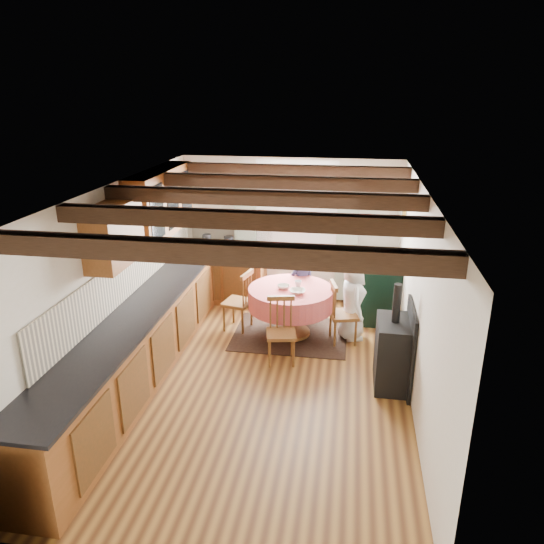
% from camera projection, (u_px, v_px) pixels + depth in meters
% --- Properties ---
extents(floor, '(3.60, 5.50, 0.00)m').
position_uv_depth(floor, '(262.00, 379.00, 6.46)').
color(floor, '#A26E2E').
rests_on(floor, ground).
extents(ceiling, '(3.60, 5.50, 0.00)m').
position_uv_depth(ceiling, '(261.00, 190.00, 5.64)').
color(ceiling, white).
rests_on(ceiling, ground).
extents(wall_back, '(3.60, 0.00, 2.40)m').
position_uv_depth(wall_back, '(290.00, 230.00, 8.60)').
color(wall_back, silver).
rests_on(wall_back, ground).
extents(wall_front, '(3.60, 0.00, 2.40)m').
position_uv_depth(wall_front, '(190.00, 441.00, 3.50)').
color(wall_front, silver).
rests_on(wall_front, ground).
extents(wall_left, '(0.00, 5.50, 2.40)m').
position_uv_depth(wall_left, '(117.00, 282.00, 6.31)').
color(wall_left, silver).
rests_on(wall_left, ground).
extents(wall_right, '(0.00, 5.50, 2.40)m').
position_uv_depth(wall_right, '(418.00, 300.00, 5.78)').
color(wall_right, silver).
rests_on(wall_right, ground).
extents(beam_a, '(3.60, 0.16, 0.16)m').
position_uv_depth(beam_a, '(213.00, 252.00, 3.81)').
color(beam_a, '#382316').
rests_on(beam_a, ceiling).
extents(beam_b, '(3.60, 0.16, 0.16)m').
position_uv_depth(beam_b, '(241.00, 220.00, 4.74)').
color(beam_b, '#382316').
rests_on(beam_b, ceiling).
extents(beam_c, '(3.60, 0.16, 0.16)m').
position_uv_depth(beam_c, '(261.00, 198.00, 5.67)').
color(beam_c, '#382316').
rests_on(beam_c, ceiling).
extents(beam_d, '(3.60, 0.16, 0.16)m').
position_uv_depth(beam_d, '(274.00, 182.00, 6.60)').
color(beam_d, '#382316').
rests_on(beam_d, ceiling).
extents(beam_e, '(3.60, 0.16, 0.16)m').
position_uv_depth(beam_e, '(285.00, 170.00, 7.53)').
color(beam_e, '#382316').
rests_on(beam_e, ceiling).
extents(splash_left, '(0.02, 4.50, 0.55)m').
position_uv_depth(splash_left, '(129.00, 274.00, 6.59)').
color(splash_left, beige).
rests_on(splash_left, wall_left).
extents(splash_back, '(1.40, 0.02, 0.55)m').
position_uv_depth(splash_back, '(232.00, 228.00, 8.73)').
color(splash_back, beige).
rests_on(splash_back, wall_back).
extents(base_cabinet_left, '(0.60, 5.30, 0.88)m').
position_uv_depth(base_cabinet_left, '(146.00, 339.00, 6.53)').
color(base_cabinet_left, brown).
rests_on(base_cabinet_left, floor).
extents(base_cabinet_back, '(1.30, 0.60, 0.88)m').
position_uv_depth(base_cabinet_back, '(226.00, 275.00, 8.74)').
color(base_cabinet_back, brown).
rests_on(base_cabinet_back, floor).
extents(worktop_left, '(0.64, 5.30, 0.04)m').
position_uv_depth(worktop_left, '(144.00, 306.00, 6.37)').
color(worktop_left, black).
rests_on(worktop_left, base_cabinet_left).
extents(worktop_back, '(1.30, 0.64, 0.04)m').
position_uv_depth(worktop_back, '(225.00, 250.00, 8.56)').
color(worktop_back, black).
rests_on(worktop_back, base_cabinet_back).
extents(wall_cabinet_glass, '(0.34, 1.80, 0.90)m').
position_uv_depth(wall_cabinet_glass, '(161.00, 202.00, 7.15)').
color(wall_cabinet_glass, brown).
rests_on(wall_cabinet_glass, wall_left).
extents(wall_cabinet_solid, '(0.34, 0.90, 0.70)m').
position_uv_depth(wall_cabinet_solid, '(114.00, 235.00, 5.77)').
color(wall_cabinet_solid, brown).
rests_on(wall_cabinet_solid, wall_left).
extents(window_frame, '(1.34, 0.03, 1.54)m').
position_uv_depth(window_frame, '(296.00, 207.00, 8.44)').
color(window_frame, white).
rests_on(window_frame, wall_back).
extents(window_pane, '(1.20, 0.01, 1.40)m').
position_uv_depth(window_pane, '(297.00, 207.00, 8.44)').
color(window_pane, white).
rests_on(window_pane, wall_back).
extents(curtain_left, '(0.35, 0.10, 2.10)m').
position_uv_depth(curtain_left, '(245.00, 235.00, 8.65)').
color(curtain_left, gray).
rests_on(curtain_left, wall_back).
extents(curtain_right, '(0.35, 0.10, 2.10)m').
position_uv_depth(curtain_right, '(347.00, 240.00, 8.40)').
color(curtain_right, gray).
rests_on(curtain_right, wall_back).
extents(curtain_rod, '(2.00, 0.03, 0.03)m').
position_uv_depth(curtain_rod, '(296.00, 171.00, 8.15)').
color(curtain_rod, black).
rests_on(curtain_rod, wall_back).
extents(wall_picture, '(0.04, 0.50, 0.60)m').
position_uv_depth(wall_picture, '(403.00, 211.00, 7.75)').
color(wall_picture, gold).
rests_on(wall_picture, wall_right).
extents(wall_plate, '(0.30, 0.02, 0.30)m').
position_uv_depth(wall_plate, '(355.00, 203.00, 8.25)').
color(wall_plate, silver).
rests_on(wall_plate, wall_back).
extents(rug, '(1.66, 1.29, 0.01)m').
position_uv_depth(rug, '(290.00, 334.00, 7.61)').
color(rug, black).
rests_on(rug, floor).
extents(dining_table, '(1.23, 1.23, 0.74)m').
position_uv_depth(dining_table, '(291.00, 312.00, 7.49)').
color(dining_table, '#EA5B49').
rests_on(dining_table, floor).
extents(chair_near, '(0.45, 0.47, 0.89)m').
position_uv_depth(chair_near, '(281.00, 331.00, 6.72)').
color(chair_near, brown).
rests_on(chair_near, floor).
extents(chair_left, '(0.50, 0.48, 0.93)m').
position_uv_depth(chair_left, '(238.00, 300.00, 7.66)').
color(chair_left, brown).
rests_on(chair_left, floor).
extents(chair_right, '(0.49, 0.48, 0.91)m').
position_uv_depth(chair_right, '(344.00, 313.00, 7.27)').
color(chair_right, brown).
rests_on(chair_right, floor).
extents(aga_range, '(0.68, 1.05, 0.97)m').
position_uv_depth(aga_range, '(378.00, 286.00, 8.13)').
color(aga_range, black).
rests_on(aga_range, floor).
extents(cast_iron_stove, '(0.40, 0.66, 1.33)m').
position_uv_depth(cast_iron_stove, '(394.00, 336.00, 6.13)').
color(cast_iron_stove, black).
rests_on(cast_iron_stove, floor).
extents(child_far, '(0.44, 0.35, 1.07)m').
position_uv_depth(child_far, '(302.00, 287.00, 7.96)').
color(child_far, '#303054').
rests_on(child_far, floor).
extents(child_right, '(0.50, 0.66, 1.20)m').
position_uv_depth(child_right, '(353.00, 299.00, 7.34)').
color(child_right, white).
rests_on(child_right, floor).
extents(bowl_a, '(0.24, 0.24, 0.05)m').
position_uv_depth(bowl_a, '(297.00, 292.00, 7.18)').
color(bowl_a, silver).
rests_on(bowl_a, dining_table).
extents(bowl_b, '(0.25, 0.25, 0.05)m').
position_uv_depth(bowl_b, '(283.00, 287.00, 7.34)').
color(bowl_b, silver).
rests_on(bowl_b, dining_table).
extents(cup, '(0.14, 0.14, 0.09)m').
position_uv_depth(cup, '(298.00, 284.00, 7.40)').
color(cup, silver).
rests_on(cup, dining_table).
extents(canister_tall, '(0.14, 0.14, 0.24)m').
position_uv_depth(canister_tall, '(207.00, 241.00, 8.53)').
color(canister_tall, '#262628').
rests_on(canister_tall, worktop_back).
extents(canister_wide, '(0.16, 0.16, 0.18)m').
position_uv_depth(canister_wide, '(229.00, 241.00, 8.64)').
color(canister_wide, '#262628').
rests_on(canister_wide, worktop_back).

